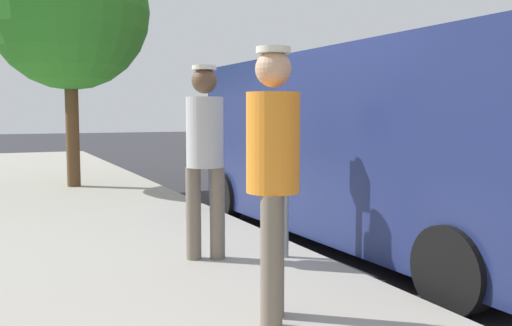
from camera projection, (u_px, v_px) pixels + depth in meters
ground_plane at (391, 254)px, 5.82m from camera, size 80.00×80.00×0.00m
sidewalk_slab at (39, 293)px, 4.33m from camera, size 5.00×32.00×0.15m
parking_meter_near at (285, 148)px, 5.04m from camera, size 0.14×0.18×1.52m
pedestrian_in_gray at (205, 149)px, 4.98m from camera, size 0.35×0.34×1.78m
pedestrian_in_orange at (273, 166)px, 3.45m from camera, size 0.34×0.34×1.76m
parked_van at (377, 144)px, 6.20m from camera, size 2.28×5.27×2.15m
street_tree at (69, 11)px, 9.87m from camera, size 2.89×2.89×4.66m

